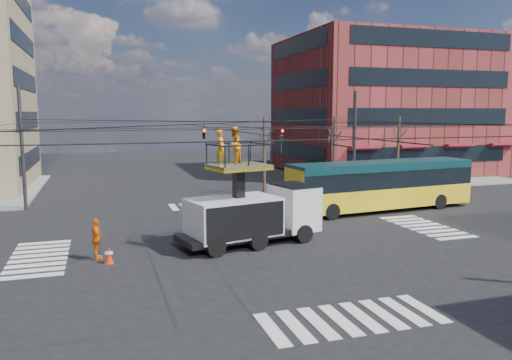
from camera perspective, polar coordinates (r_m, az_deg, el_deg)
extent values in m
plane|color=black|center=(25.14, -0.11, -6.92)|extent=(120.00, 120.00, 0.00)
cube|color=slate|center=(52.86, 14.96, 0.65)|extent=(18.00, 18.00, 0.12)
cube|color=black|center=(47.72, -24.38, 2.22)|extent=(0.12, 13.60, 1.50)
cube|color=black|center=(47.55, -24.60, 6.22)|extent=(0.12, 13.60, 1.50)
cube|color=black|center=(47.62, -24.83, 10.23)|extent=(0.12, 13.60, 1.50)
cube|color=black|center=(47.92, -25.06, 14.20)|extent=(0.12, 13.60, 1.50)
cube|color=black|center=(48.45, -25.30, 18.11)|extent=(0.12, 13.60, 1.50)
cube|color=maroon|center=(55.55, 14.42, 8.18)|extent=(20.00, 16.00, 14.00)
cube|color=black|center=(49.09, 19.17, 2.76)|extent=(17.00, 0.12, 1.58)
cube|color=black|center=(51.14, 4.67, 3.35)|extent=(0.12, 13.60, 1.58)
cube|color=black|center=(48.93, 19.36, 6.84)|extent=(17.00, 0.12, 1.57)
cube|color=black|center=(50.99, 4.71, 7.27)|extent=(0.12, 13.60, 1.57)
cube|color=black|center=(49.03, 19.54, 10.93)|extent=(17.00, 0.12, 1.57)
cube|color=black|center=(51.08, 4.76, 11.20)|extent=(0.12, 13.60, 1.57)
cube|color=black|center=(49.37, 19.73, 14.98)|extent=(17.00, 0.12, 1.57)
cube|color=black|center=(51.41, 4.80, 15.09)|extent=(0.12, 13.60, 1.57)
cylinder|color=#2D2D30|center=(40.21, 11.18, 4.24)|extent=(0.24, 0.24, 8.00)
cylinder|color=#2D2D30|center=(35.60, -25.16, 3.21)|extent=(0.24, 0.24, 8.00)
cylinder|color=black|center=(35.95, -5.89, 6.66)|extent=(24.00, 0.03, 0.03)
cylinder|color=black|center=(13.38, 15.51, 4.59)|extent=(24.00, 0.03, 0.03)
cylinder|color=black|center=(30.18, 22.30, 5.91)|extent=(0.03, 24.00, 0.03)
cylinder|color=black|center=(24.32, -0.12, 6.65)|extent=(24.02, 24.02, 0.03)
cylinder|color=black|center=(24.32, -0.12, 6.65)|extent=(24.02, 24.02, 0.03)
cylinder|color=black|center=(23.19, 0.77, 5.85)|extent=(24.00, 0.03, 0.03)
cylinder|color=black|center=(25.48, -0.93, 6.03)|extent=(24.00, 0.03, 0.03)
cylinder|color=black|center=(24.00, -2.87, 5.67)|extent=(0.03, 24.00, 0.03)
cylinder|color=black|center=(24.72, 2.55, 5.73)|extent=(0.03, 24.00, 0.03)
imported|color=black|center=(28.00, 2.94, 5.15)|extent=(0.16, 0.20, 1.00)
imported|color=black|center=(28.81, -5.98, 5.69)|extent=(0.26, 1.24, 0.50)
cylinder|color=#382B21|center=(38.85, 0.96, 2.79)|extent=(0.24, 0.24, 6.00)
cylinder|color=#382B21|center=(41.14, 8.92, 2.97)|extent=(0.24, 0.24, 6.00)
cylinder|color=#382B21|center=(44.14, 15.92, 3.09)|extent=(0.24, 0.24, 6.00)
cube|color=black|center=(24.35, -0.73, -6.07)|extent=(7.32, 3.75, 0.30)
cube|color=silver|center=(25.51, 4.34, -3.15)|extent=(2.30, 2.75, 2.20)
cube|color=black|center=(25.37, 4.35, -1.38)|extent=(2.09, 2.61, 0.80)
cube|color=silver|center=(23.72, -2.62, -4.22)|extent=(4.66, 3.40, 1.80)
cylinder|color=black|center=(24.72, 5.47, -6.13)|extent=(0.96, 0.55, 0.90)
cylinder|color=black|center=(26.56, 2.52, -5.13)|extent=(0.96, 0.55, 0.90)
cylinder|color=black|center=(23.32, 0.28, -6.95)|extent=(0.96, 0.55, 0.90)
cylinder|color=black|center=(25.25, -2.44, -5.81)|extent=(0.96, 0.55, 0.90)
cylinder|color=black|center=(22.30, -4.61, -7.67)|extent=(0.96, 0.55, 0.90)
cylinder|color=black|center=(24.32, -7.03, -6.39)|extent=(0.96, 0.55, 0.90)
cube|color=black|center=(23.65, -1.99, -1.33)|extent=(0.54, 0.54, 2.47)
cube|color=#404328|center=(23.48, -2.01, 1.65)|extent=(3.01, 2.64, 0.12)
cube|color=yellow|center=(23.49, -2.01, 1.36)|extent=(3.01, 2.64, 0.12)
imported|color=orange|center=(22.58, -4.02, 3.65)|extent=(0.57, 0.70, 1.66)
imported|color=orange|center=(23.77, -2.48, 3.99)|extent=(1.04, 1.08, 1.76)
cube|color=yellow|center=(33.50, 14.12, -1.78)|extent=(13.07, 3.97, 1.30)
cube|color=black|center=(33.33, 14.18, 0.25)|extent=(13.06, 3.92, 1.10)
cube|color=#0B2B31|center=(33.24, 14.23, 1.62)|extent=(13.07, 3.97, 0.50)
cube|color=yellow|center=(29.97, 4.54, -1.42)|extent=(0.51, 2.48, 2.80)
cube|color=yellow|center=(37.60, 21.80, -0.08)|extent=(0.51, 2.48, 2.80)
cube|color=black|center=(30.15, 4.43, -3.59)|extent=(0.43, 2.60, 0.30)
cube|color=gold|center=(29.84, 4.73, 0.96)|extent=(0.27, 1.60, 0.35)
cylinder|color=black|center=(30.07, 8.66, -3.58)|extent=(1.03, 0.41, 1.00)
cylinder|color=black|center=(32.05, 6.40, -2.84)|extent=(1.03, 0.41, 1.00)
cylinder|color=black|center=(35.21, 20.25, -2.32)|extent=(1.03, 0.41, 1.00)
cylinder|color=black|center=(36.91, 17.71, -1.76)|extent=(1.03, 0.41, 1.00)
cone|color=red|center=(22.26, -16.47, -8.25)|extent=(0.36, 0.36, 0.70)
imported|color=orange|center=(22.89, -17.76, -6.41)|extent=(0.57, 1.11, 1.83)
imported|color=#FF4710|center=(27.98, 5.73, -3.49)|extent=(1.17, 1.39, 1.86)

